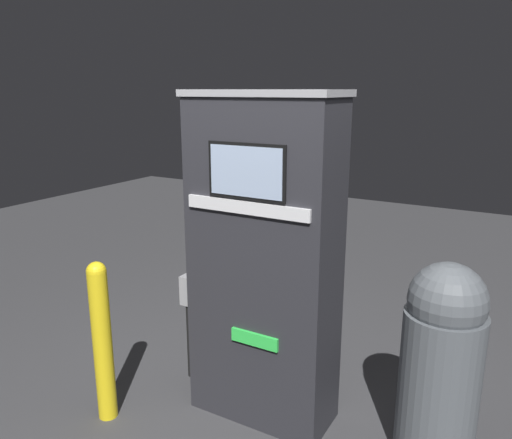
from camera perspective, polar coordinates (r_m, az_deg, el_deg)
ground_plane at (r=3.45m, az=-0.92°, el=-22.62°), size 14.00×14.00×0.00m
gas_pump at (r=3.11m, az=0.89°, el=-4.95°), size 1.01×0.44×2.09m
safety_bollard at (r=3.39m, az=-17.19°, el=-12.86°), size 0.12×0.12×1.08m
trash_bin at (r=3.07m, az=20.38°, el=-15.09°), size 0.45×0.45×1.20m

